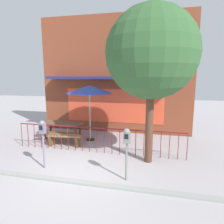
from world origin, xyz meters
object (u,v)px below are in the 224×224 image
(parking_meter_near, at_px, (127,141))
(street_tree, at_px, (152,53))
(patio_bench, at_px, (64,138))
(picnic_table_left, at_px, (62,126))
(patio_umbrella, at_px, (89,90))
(parking_meter_far, at_px, (42,132))

(parking_meter_near, height_order, street_tree, street_tree)
(patio_bench, bearing_deg, street_tree, -12.26)
(picnic_table_left, distance_m, street_tree, 5.15)
(patio_umbrella, relative_size, patio_bench, 1.72)
(parking_meter_far, xyz_separation_m, street_tree, (3.14, 1.22, 2.35))
(patio_umbrella, distance_m, street_tree, 3.42)
(parking_meter_far, bearing_deg, patio_umbrella, 80.63)
(picnic_table_left, height_order, patio_umbrella, patio_umbrella)
(patio_bench, height_order, parking_meter_far, parking_meter_far)
(patio_umbrella, distance_m, parking_meter_near, 3.95)
(patio_bench, bearing_deg, patio_umbrella, 52.98)
(patio_bench, xyz_separation_m, parking_meter_far, (0.27, -1.97, 0.83))
(parking_meter_near, relative_size, parking_meter_far, 0.97)
(parking_meter_far, height_order, street_tree, street_tree)
(picnic_table_left, xyz_separation_m, patio_umbrella, (1.28, 0.14, 1.65))
(patio_bench, height_order, parking_meter_near, parking_meter_near)
(street_tree, bearing_deg, patio_umbrella, 146.58)
(street_tree, bearing_deg, patio_bench, 167.74)
(patio_bench, distance_m, parking_meter_far, 2.15)
(parking_meter_near, distance_m, street_tree, 2.81)
(picnic_table_left, height_order, street_tree, street_tree)
(picnic_table_left, bearing_deg, street_tree, -22.27)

